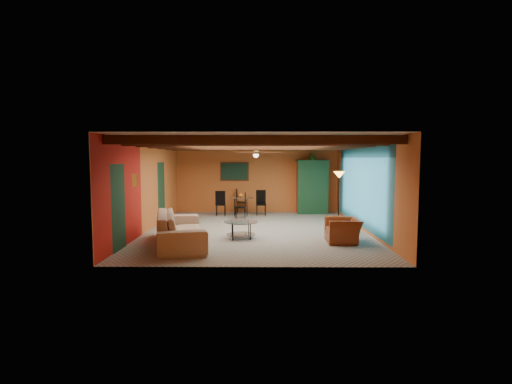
{
  "coord_description": "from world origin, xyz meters",
  "views": [
    {
      "loc": [
        0.1,
        -11.61,
        2.18
      ],
      "look_at": [
        0.0,
        0.2,
        1.15
      ],
      "focal_mm": 27.12,
      "sensor_mm": 36.0,
      "label": 1
    }
  ],
  "objects_px": {
    "sofa": "(180,229)",
    "floor_lamp": "(339,199)",
    "armchair": "(343,230)",
    "armoire": "(312,187)",
    "coffee_table": "(241,230)",
    "vase": "(241,188)",
    "dining_table": "(241,203)",
    "potted_plant": "(312,156)"
  },
  "relations": [
    {
      "from": "sofa",
      "to": "potted_plant",
      "type": "xyz_separation_m",
      "value": [
        4.09,
        5.7,
        1.86
      ]
    },
    {
      "from": "armchair",
      "to": "armoire",
      "type": "height_order",
      "value": "armoire"
    },
    {
      "from": "sofa",
      "to": "coffee_table",
      "type": "bearing_deg",
      "value": -74.79
    },
    {
      "from": "armchair",
      "to": "dining_table",
      "type": "bearing_deg",
      "value": -147.01
    },
    {
      "from": "armchair",
      "to": "potted_plant",
      "type": "bearing_deg",
      "value": -177.81
    },
    {
      "from": "sofa",
      "to": "floor_lamp",
      "type": "distance_m",
      "value": 5.31
    },
    {
      "from": "sofa",
      "to": "coffee_table",
      "type": "height_order",
      "value": "sofa"
    },
    {
      "from": "coffee_table",
      "to": "potted_plant",
      "type": "xyz_separation_m",
      "value": [
        2.6,
        4.88,
        2.04
      ]
    },
    {
      "from": "dining_table",
      "to": "floor_lamp",
      "type": "distance_m",
      "value": 4.0
    },
    {
      "from": "floor_lamp",
      "to": "potted_plant",
      "type": "height_order",
      "value": "potted_plant"
    },
    {
      "from": "coffee_table",
      "to": "floor_lamp",
      "type": "height_order",
      "value": "floor_lamp"
    },
    {
      "from": "vase",
      "to": "potted_plant",
      "type": "bearing_deg",
      "value": 13.82
    },
    {
      "from": "armchair",
      "to": "dining_table",
      "type": "height_order",
      "value": "dining_table"
    },
    {
      "from": "sofa",
      "to": "floor_lamp",
      "type": "xyz_separation_m",
      "value": [
        4.54,
        2.72,
        0.47
      ]
    },
    {
      "from": "dining_table",
      "to": "sofa",
      "type": "bearing_deg",
      "value": -104.43
    },
    {
      "from": "coffee_table",
      "to": "armoire",
      "type": "bearing_deg",
      "value": 61.97
    },
    {
      "from": "coffee_table",
      "to": "dining_table",
      "type": "relative_size",
      "value": 0.5
    },
    {
      "from": "floor_lamp",
      "to": "coffee_table",
      "type": "bearing_deg",
      "value": -148.07
    },
    {
      "from": "armoire",
      "to": "potted_plant",
      "type": "height_order",
      "value": "potted_plant"
    },
    {
      "from": "armoire",
      "to": "potted_plant",
      "type": "relative_size",
      "value": 4.62
    },
    {
      "from": "sofa",
      "to": "floor_lamp",
      "type": "relative_size",
      "value": 1.6
    },
    {
      "from": "armoire",
      "to": "vase",
      "type": "distance_m",
      "value": 2.88
    },
    {
      "from": "sofa",
      "to": "armchair",
      "type": "bearing_deg",
      "value": -98.87
    },
    {
      "from": "dining_table",
      "to": "potted_plant",
      "type": "xyz_separation_m",
      "value": [
        2.8,
        0.69,
        1.79
      ]
    },
    {
      "from": "armchair",
      "to": "potted_plant",
      "type": "xyz_separation_m",
      "value": [
        -0.08,
        5.36,
        1.96
      ]
    },
    {
      "from": "armchair",
      "to": "coffee_table",
      "type": "relative_size",
      "value": 1.03
    },
    {
      "from": "sofa",
      "to": "vase",
      "type": "bearing_deg",
      "value": -27.98
    },
    {
      "from": "sofa",
      "to": "potted_plant",
      "type": "relative_size",
      "value": 6.37
    },
    {
      "from": "floor_lamp",
      "to": "vase",
      "type": "xyz_separation_m",
      "value": [
        -3.25,
        2.29,
        0.18
      ]
    },
    {
      "from": "vase",
      "to": "dining_table",
      "type": "bearing_deg",
      "value": 0.0
    },
    {
      "from": "coffee_table",
      "to": "armoire",
      "type": "height_order",
      "value": "armoire"
    },
    {
      "from": "armchair",
      "to": "floor_lamp",
      "type": "bearing_deg",
      "value": 172.52
    },
    {
      "from": "sofa",
      "to": "vase",
      "type": "xyz_separation_m",
      "value": [
        1.29,
        5.01,
        0.65
      ]
    },
    {
      "from": "coffee_table",
      "to": "armoire",
      "type": "distance_m",
      "value": 5.59
    },
    {
      "from": "sofa",
      "to": "vase",
      "type": "relative_size",
      "value": 15.4
    },
    {
      "from": "sofa",
      "to": "dining_table",
      "type": "bearing_deg",
      "value": -27.98
    },
    {
      "from": "armchair",
      "to": "armoire",
      "type": "xyz_separation_m",
      "value": [
        -0.08,
        5.36,
        0.71
      ]
    },
    {
      "from": "potted_plant",
      "to": "vase",
      "type": "bearing_deg",
      "value": -166.18
    },
    {
      "from": "armchair",
      "to": "floor_lamp",
      "type": "xyz_separation_m",
      "value": [
        0.37,
        2.38,
        0.57
      ]
    },
    {
      "from": "dining_table",
      "to": "potted_plant",
      "type": "relative_size",
      "value": 4.21
    },
    {
      "from": "armchair",
      "to": "vase",
      "type": "relative_size",
      "value": 5.24
    },
    {
      "from": "dining_table",
      "to": "potted_plant",
      "type": "distance_m",
      "value": 3.39
    }
  ]
}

